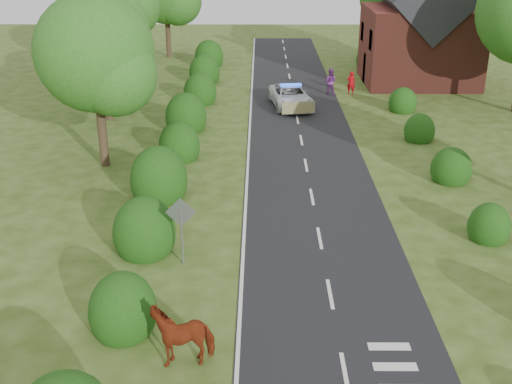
{
  "coord_description": "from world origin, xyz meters",
  "views": [
    {
      "loc": [
        -2.29,
        -17.93,
        11.15
      ],
      "look_at": [
        -2.45,
        5.49,
        1.3
      ],
      "focal_mm": 45.0,
      "sensor_mm": 36.0,
      "label": 1
    }
  ],
  "objects_px": {
    "road_sign": "(181,222)",
    "cow": "(183,336)",
    "police_van": "(291,97)",
    "pedestrian_purple": "(330,82)",
    "pedestrian_red": "(351,83)"
  },
  "relations": [
    {
      "from": "road_sign",
      "to": "pedestrian_purple",
      "type": "bearing_deg",
      "value": 72.66
    },
    {
      "from": "road_sign",
      "to": "cow",
      "type": "xyz_separation_m",
      "value": [
        0.61,
        -5.31,
        -0.94
      ]
    },
    {
      "from": "cow",
      "to": "pedestrian_purple",
      "type": "bearing_deg",
      "value": 154.39
    },
    {
      "from": "cow",
      "to": "pedestrian_red",
      "type": "height_order",
      "value": "pedestrian_red"
    },
    {
      "from": "police_van",
      "to": "pedestrian_purple",
      "type": "relative_size",
      "value": 2.89
    },
    {
      "from": "police_van",
      "to": "pedestrian_red",
      "type": "height_order",
      "value": "pedestrian_red"
    },
    {
      "from": "road_sign",
      "to": "police_van",
      "type": "bearing_deg",
      "value": 77.4
    },
    {
      "from": "cow",
      "to": "pedestrian_red",
      "type": "relative_size",
      "value": 1.25
    },
    {
      "from": "pedestrian_purple",
      "to": "police_van",
      "type": "bearing_deg",
      "value": 64.16
    },
    {
      "from": "road_sign",
      "to": "police_van",
      "type": "distance_m",
      "value": 21.54
    },
    {
      "from": "pedestrian_red",
      "to": "pedestrian_purple",
      "type": "xyz_separation_m",
      "value": [
        -1.48,
        -0.12,
        0.12
      ]
    },
    {
      "from": "cow",
      "to": "pedestrian_purple",
      "type": "height_order",
      "value": "pedestrian_purple"
    },
    {
      "from": "pedestrian_red",
      "to": "cow",
      "type": "bearing_deg",
      "value": 74.75
    },
    {
      "from": "cow",
      "to": "pedestrian_purple",
      "type": "xyz_separation_m",
      "value": [
        6.99,
        29.64,
        0.21
      ]
    },
    {
      "from": "road_sign",
      "to": "pedestrian_purple",
      "type": "distance_m",
      "value": 25.5
    }
  ]
}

